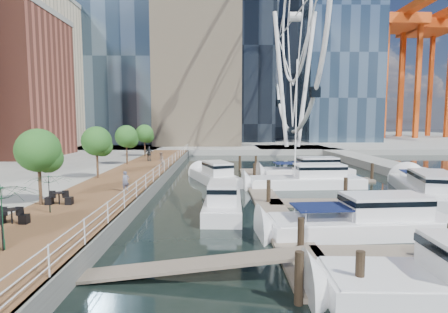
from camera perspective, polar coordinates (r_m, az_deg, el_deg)
name	(u,v)px	position (r m, az deg, el deg)	size (l,w,h in m)	color
ground	(231,242)	(17.97, 1.19, -13.82)	(520.00, 520.00, 0.00)	black
boardwalk	(128,182)	(33.46, -15.41, -3.97)	(6.00, 60.00, 1.00)	brown
seawall	(161,181)	(32.83, -10.32, -4.04)	(0.25, 60.00, 1.00)	#595954
land_far	(220,138)	(119.05, -0.58, 3.06)	(200.00, 114.00, 1.00)	gray
breakwater	(410,173)	(42.65, 28.07, -2.38)	(4.00, 60.00, 1.00)	gray
pier	(292,149)	(70.67, 11.06, 1.13)	(14.00, 12.00, 1.00)	gray
railing	(159,171)	(32.70, -10.52, -2.26)	(0.10, 60.00, 1.05)	white
floating_docks	(328,192)	(28.77, 16.59, -5.58)	(16.00, 34.00, 2.60)	#6D6051
ferris_wheel	(295,17)	(73.22, 11.47, 21.38)	(5.80, 45.60, 47.80)	white
port_cranes	(432,78)	(132.42, 30.79, 10.98)	(40.00, 52.00, 38.00)	#D84C14
street_trees	(97,141)	(32.79, -20.09, 2.36)	(2.60, 42.60, 4.60)	#3F2B1C
yacht_foreground	(362,234)	(20.48, 21.56, -11.75)	(2.95, 10.99, 2.15)	white
pedestrian_near	(126,181)	(26.14, -15.76, -3.91)	(0.54, 0.35, 1.47)	slate
pedestrian_mid	(161,160)	(38.36, -10.27, -0.61)	(0.82, 0.64, 1.69)	gray
pedestrian_far	(149,154)	(45.49, -12.11, 0.47)	(1.12, 0.47, 1.91)	#2D3238
moored_yachts	(315,191)	(31.29, 14.61, -5.54)	(23.67, 29.94, 11.50)	white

